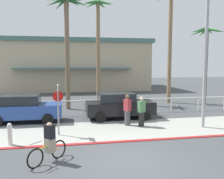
# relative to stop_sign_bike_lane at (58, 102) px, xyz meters

# --- Properties ---
(ground_plane) EXTENTS (80.00, 80.00, 0.00)m
(ground_plane) POSITION_rel_stop_sign_bike_lane_xyz_m (2.62, 6.21, -1.68)
(ground_plane) COLOR #424447
(sidewalk_strip) EXTENTS (44.00, 4.00, 0.02)m
(sidewalk_strip) POSITION_rel_stop_sign_bike_lane_xyz_m (2.62, 0.41, -1.67)
(sidewalk_strip) COLOR #9E9E93
(sidewalk_strip) RESTS_ON ground
(curb_paint) EXTENTS (44.00, 0.24, 0.03)m
(curb_paint) POSITION_rel_stop_sign_bike_lane_xyz_m (2.62, -1.59, -1.66)
(curb_paint) COLOR maroon
(curb_paint) RESTS_ON ground
(building_backdrop) EXTENTS (20.87, 12.53, 6.79)m
(building_backdrop) POSITION_rel_stop_sign_bike_lane_xyz_m (1.28, 23.76, 1.74)
(building_backdrop) COLOR #BCAD8E
(building_backdrop) RESTS_ON ground
(rail_fence) EXTENTS (24.47, 0.08, 1.04)m
(rail_fence) POSITION_rel_stop_sign_bike_lane_xyz_m (2.62, 4.71, -0.84)
(rail_fence) COLOR white
(rail_fence) RESTS_ON ground
(stop_sign_bike_lane) EXTENTS (0.52, 0.56, 2.56)m
(stop_sign_bike_lane) POSITION_rel_stop_sign_bike_lane_xyz_m (0.00, 0.00, 0.00)
(stop_sign_bike_lane) COLOR gray
(stop_sign_bike_lane) RESTS_ON ground
(bollard_0) EXTENTS (0.20, 0.20, 1.00)m
(bollard_0) POSITION_rel_stop_sign_bike_lane_xyz_m (-2.07, -1.15, -1.16)
(bollard_0) COLOR white
(bollard_0) RESTS_ON ground
(streetlight_curb) EXTENTS (0.24, 2.54, 7.50)m
(streetlight_curb) POSITION_rel_stop_sign_bike_lane_xyz_m (7.98, -0.16, 2.60)
(streetlight_curb) COLOR #9EA0A5
(streetlight_curb) RESTS_ON ground
(palm_tree_0) EXTENTS (3.29, 2.99, 8.67)m
(palm_tree_0) POSITION_rel_stop_sign_bike_lane_xyz_m (0.49, 7.14, 4.86)
(palm_tree_0) COLOR #756047
(palm_tree_0) RESTS_ON ground
(palm_tree_1) EXTENTS (2.82, 3.17, 9.32)m
(palm_tree_1) POSITION_rel_stop_sign_bike_lane_xyz_m (3.30, 10.10, 5.16)
(palm_tree_1) COLOR #846B4C
(palm_tree_1) RESTS_ON ground
(palm_tree_2) EXTENTS (3.37, 3.17, 10.00)m
(palm_tree_2) POSITION_rel_stop_sign_bike_lane_xyz_m (9.65, 8.65, 5.38)
(palm_tree_2) COLOR #846B4C
(palm_tree_2) RESTS_ON ground
(palm_tree_3) EXTENTS (3.01, 3.58, 6.77)m
(palm_tree_3) POSITION_rel_stop_sign_bike_lane_xyz_m (12.45, 7.40, 3.61)
(palm_tree_3) COLOR brown
(palm_tree_3) RESTS_ON ground
(car_blue_1) EXTENTS (4.40, 2.02, 1.69)m
(car_blue_1) POSITION_rel_stop_sign_bike_lane_xyz_m (-2.17, 3.14, -0.81)
(car_blue_1) COLOR #284793
(car_blue_1) RESTS_ON ground
(car_black_2) EXTENTS (4.40, 2.02, 1.69)m
(car_black_2) POSITION_rel_stop_sign_bike_lane_xyz_m (3.78, 3.10, -0.81)
(car_black_2) COLOR black
(car_black_2) RESTS_ON ground
(cyclist_yellow_0) EXTENTS (1.32, 1.34, 1.50)m
(cyclist_yellow_0) POSITION_rel_stop_sign_bike_lane_xyz_m (-0.23, -3.33, -0.98)
(cyclist_yellow_0) COLOR black
(cyclist_yellow_0) RESTS_ON ground
(pedestrian_0) EXTENTS (0.43, 0.47, 1.82)m
(pedestrian_0) POSITION_rel_stop_sign_bike_lane_xyz_m (3.88, 1.26, -0.83)
(pedestrian_0) COLOR #4C4C51
(pedestrian_0) RESTS_ON ground
(pedestrian_1) EXTENTS (0.47, 0.42, 1.73)m
(pedestrian_1) POSITION_rel_stop_sign_bike_lane_xyz_m (4.61, 0.90, -0.87)
(pedestrian_1) COLOR #232326
(pedestrian_1) RESTS_ON ground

